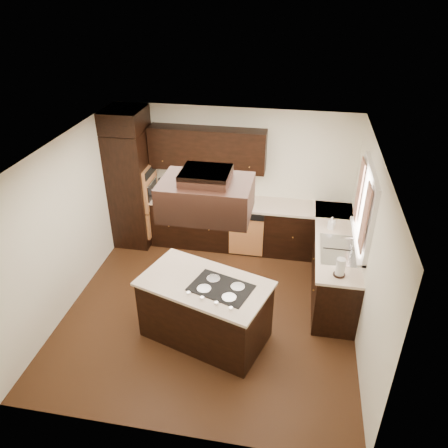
{
  "coord_description": "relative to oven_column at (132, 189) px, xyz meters",
  "views": [
    {
      "loc": [
        1.11,
        -4.95,
        4.42
      ],
      "look_at": [
        0.1,
        0.6,
        1.15
      ],
      "focal_mm": 35.0,
      "sensor_mm": 36.0,
      "label": 1
    }
  ],
  "objects": [
    {
      "name": "paper_towel",
      "position": [
        3.55,
        -1.79,
        -0.01
      ],
      "size": [
        0.14,
        0.14,
        0.26
      ],
      "primitive_type": "cylinder",
      "rotation": [
        0.0,
        0.0,
        -0.16
      ],
      "color": "white",
      "rests_on": "countertop_right"
    },
    {
      "name": "countertop_back",
      "position": [
        1.81,
        0.08,
        -0.16
      ],
      "size": [
        2.93,
        0.63,
        0.04
      ],
      "primitive_type": "cube",
      "color": "beige",
      "rests_on": "base_cabinets_back"
    },
    {
      "name": "wall_oven_face",
      "position": [
        0.35,
        0.0,
        0.06
      ],
      "size": [
        0.05,
        0.62,
        0.78
      ],
      "primitive_type": "cube",
      "color": "#DA8C4E",
      "rests_on": "oven_column"
    },
    {
      "name": "spice_rack",
      "position": [
        1.25,
        0.0,
        0.02
      ],
      "size": [
        0.4,
        0.25,
        0.33
      ],
      "primitive_type": "cube",
      "rotation": [
        0.0,
        0.0,
        0.43
      ],
      "color": "black",
      "rests_on": "countertop_back"
    },
    {
      "name": "island",
      "position": [
        1.82,
        -2.25,
        -0.62
      ],
      "size": [
        1.81,
        1.34,
        0.88
      ],
      "primitive_type": "cube",
      "rotation": [
        0.0,
        0.0,
        -0.32
      ],
      "color": "black",
      "rests_on": "floor"
    },
    {
      "name": "soap_bottle",
      "position": [
        3.48,
        -0.56,
        -0.04
      ],
      "size": [
        0.13,
        0.13,
        0.21
      ],
      "primitive_type": "imported",
      "rotation": [
        0.0,
        0.0,
        -0.42
      ],
      "color": "white",
      "rests_on": "countertop_right"
    },
    {
      "name": "island_top",
      "position": [
        1.82,
        -2.25,
        -0.16
      ],
      "size": [
        1.89,
        1.42,
        0.04
      ],
      "primitive_type": "cube",
      "rotation": [
        0.0,
        0.0,
        -0.32
      ],
      "color": "beige",
      "rests_on": "island"
    },
    {
      "name": "curtain_right",
      "position": [
        3.79,
        -0.74,
        0.64
      ],
      "size": [
        0.02,
        0.34,
        0.9
      ],
      "primitive_type": "cube",
      "color": "beige",
      "rests_on": "wall_right"
    },
    {
      "name": "countertop_right",
      "position": [
        3.56,
        -0.8,
        -0.16
      ],
      "size": [
        0.63,
        2.4,
        0.04
      ],
      "primitive_type": "cube",
      "color": "beige",
      "rests_on": "base_cabinets_right"
    },
    {
      "name": "wall_left",
      "position": [
        -0.33,
        -1.71,
        0.19
      ],
      "size": [
        0.02,
        4.2,
        2.5
      ],
      "primitive_type": "cube",
      "color": "white",
      "rests_on": "ground"
    },
    {
      "name": "wall_right",
      "position": [
        3.88,
        -1.71,
        0.19
      ],
      "size": [
        0.02,
        4.2,
        2.5
      ],
      "primitive_type": "cube",
      "color": "white",
      "rests_on": "ground"
    },
    {
      "name": "hood_duct",
      "position": [
        1.88,
        -2.25,
        1.38
      ],
      "size": [
        0.55,
        0.5,
        0.13
      ],
      "primitive_type": "cube",
      "color": "black",
      "rests_on": "ceiling"
    },
    {
      "name": "base_cabinets_right",
      "position": [
        3.58,
        -0.8,
        -0.62
      ],
      "size": [
        0.6,
        2.4,
        0.88
      ],
      "primitive_type": "cube",
      "color": "black",
      "rests_on": "floor"
    },
    {
      "name": "base_cabinets_back",
      "position": [
        1.81,
        0.09,
        -0.62
      ],
      "size": [
        2.93,
        0.6,
        0.88
      ],
      "primitive_type": "cube",
      "color": "black",
      "rests_on": "floor"
    },
    {
      "name": "wall_back",
      "position": [
        1.78,
        0.4,
        0.19
      ],
      "size": [
        4.2,
        0.02,
        2.5
      ],
      "primitive_type": "cube",
      "color": "white",
      "rests_on": "ground"
    },
    {
      "name": "cooktop",
      "position": [
        2.06,
        -2.33,
        -0.13
      ],
      "size": [
        0.89,
        0.72,
        0.01
      ],
      "primitive_type": "cube",
      "rotation": [
        0.0,
        0.0,
        -0.32
      ],
      "color": "black",
      "rests_on": "island_top"
    },
    {
      "name": "blender_base",
      "position": [
        0.56,
        -0.0,
        -0.09
      ],
      "size": [
        0.15,
        0.15,
        0.1
      ],
      "primitive_type": "cylinder",
      "color": "silver",
      "rests_on": "countertop_back"
    },
    {
      "name": "floor",
      "position": [
        1.78,
        -1.71,
        -1.07
      ],
      "size": [
        4.2,
        4.2,
        0.02
      ],
      "primitive_type": "cube",
      "color": "#543119",
      "rests_on": "ground"
    },
    {
      "name": "upper_cabinets",
      "position": [
        1.34,
        0.23,
        0.75
      ],
      "size": [
        2.0,
        0.34,
        0.72
      ],
      "primitive_type": "cube",
      "color": "black",
      "rests_on": "wall_back"
    },
    {
      "name": "dishwasher_front",
      "position": [
        2.1,
        -0.2,
        -0.66
      ],
      "size": [
        0.6,
        0.05,
        0.72
      ],
      "primitive_type": "cube",
      "color": "#DA8C4E",
      "rests_on": "floor"
    },
    {
      "name": "blender_pitcher",
      "position": [
        0.56,
        -0.0,
        0.09
      ],
      "size": [
        0.13,
        0.13,
        0.26
      ],
      "primitive_type": "cone",
      "color": "silver",
      "rests_on": "blender_base"
    },
    {
      "name": "sink_rim",
      "position": [
        3.58,
        -1.16,
        -0.14
      ],
      "size": [
        0.52,
        0.84,
        0.01
      ],
      "primitive_type": "cube",
      "color": "silver",
      "rests_on": "countertop_right"
    },
    {
      "name": "curtain_left",
      "position": [
        3.79,
        -1.57,
        0.64
      ],
      "size": [
        0.02,
        0.34,
        0.9
      ],
      "primitive_type": "cube",
      "color": "beige",
      "rests_on": "wall_right"
    },
    {
      "name": "range_hood",
      "position": [
        1.88,
        -2.25,
        1.1
      ],
      "size": [
        1.05,
        0.72,
        0.42
      ],
      "primitive_type": "cube",
      "color": "black",
      "rests_on": "ceiling"
    },
    {
      "name": "mixing_bowl",
      "position": [
        0.55,
        0.05,
        -0.11
      ],
      "size": [
        0.32,
        0.32,
        0.07
      ],
      "primitive_type": "imported",
      "rotation": [
        0.0,
        0.0,
        -0.23
      ],
      "color": "white",
      "rests_on": "countertop_back"
    },
    {
      "name": "ceiling",
      "position": [
        1.78,
        -1.71,
        1.45
      ],
      "size": [
        4.2,
        4.2,
        0.02
      ],
      "primitive_type": "cube",
      "color": "silver",
      "rests_on": "ground"
    },
    {
      "name": "window_frame",
      "position": [
        3.85,
        -1.16,
        0.59
      ],
      "size": [
        0.06,
        1.32,
        1.12
      ],
      "primitive_type": "cube",
      "color": "white",
      "rests_on": "wall_right"
    },
    {
      "name": "wall_front",
      "position": [
        1.78,
        -3.81,
        0.19
      ],
      "size": [
        4.2,
        0.02,
        2.5
      ],
      "primitive_type": "cube",
      "color": "white",
      "rests_on": "ground"
    },
    {
      "name": "oven_column",
      "position": [
        0.0,
        0.0,
        0.0
      ],
      "size": [
        0.65,
        0.75,
        2.12
      ],
      "primitive_type": "cube",
      "color": "black",
      "rests_on": "floor"
    },
    {
      "name": "window_pane",
      "position": [
        3.87,
        -1.16,
        0.59
      ],
      "size": [
        0.0,
        1.2,
        1.0
      ],
      "primitive_type": "cube",
      "color": "white",
      "rests_on": "wall_right"
    }
  ]
}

